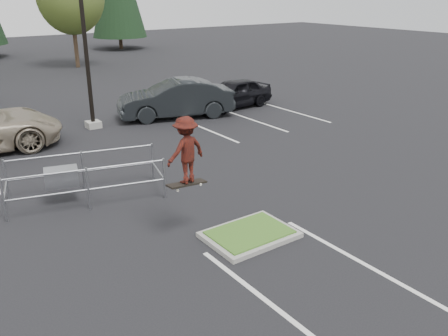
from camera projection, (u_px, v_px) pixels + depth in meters
ground at (250, 237)px, 11.96m from camera, size 120.00×120.00×0.00m
grass_median at (250, 234)px, 11.93m from camera, size 2.20×1.60×0.16m
stall_lines at (106, 176)px, 15.82m from camera, size 22.62×17.60×0.01m
light_pole at (83, 22)px, 19.77m from camera, size 0.70×0.60×10.12m
cart_corral at (67, 176)px, 13.70m from camera, size 4.67×2.64×1.25m
skateboarder at (186, 151)px, 11.27m from camera, size 1.14×0.77×1.77m
car_r_charc at (176, 99)px, 22.84m from camera, size 5.82×3.47×1.81m
car_r_black at (234, 93)px, 24.79m from camera, size 4.54×2.16×1.50m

